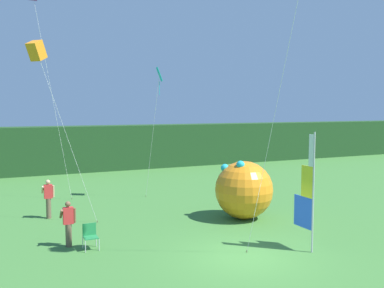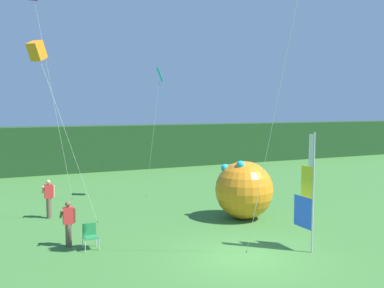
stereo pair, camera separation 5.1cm
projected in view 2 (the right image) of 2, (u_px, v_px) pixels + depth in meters
name	position (u px, v px, depth m)	size (l,w,h in m)	color
ground_plane	(244.00, 257.00, 14.27)	(120.00, 120.00, 0.00)	#3D7533
distant_treeline	(100.00, 148.00, 34.26)	(80.00, 2.40, 3.60)	#1E421E
banner_flag	(307.00, 194.00, 14.82)	(0.06, 1.03, 4.20)	#B7B7BC
person_near_banner	(68.00, 222.00, 15.28)	(0.55, 0.48, 1.67)	brown
person_mid_field	(49.00, 198.00, 19.24)	(0.55, 0.48, 1.78)	brown
inflatable_balloon	(244.00, 190.00, 19.15)	(2.63, 2.63, 2.71)	orange
folding_chair	(90.00, 234.00, 15.09)	(0.51, 0.51, 0.89)	#BCBCC1
kite_cyan_diamond_0	(159.00, 82.00, 22.69)	(0.66, 1.46, 7.20)	brown
kite_orange_box_1	(37.00, 51.00, 18.17)	(2.69, 1.71, 7.94)	brown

